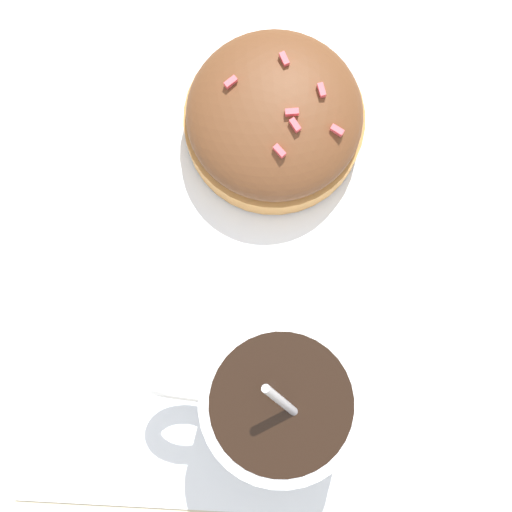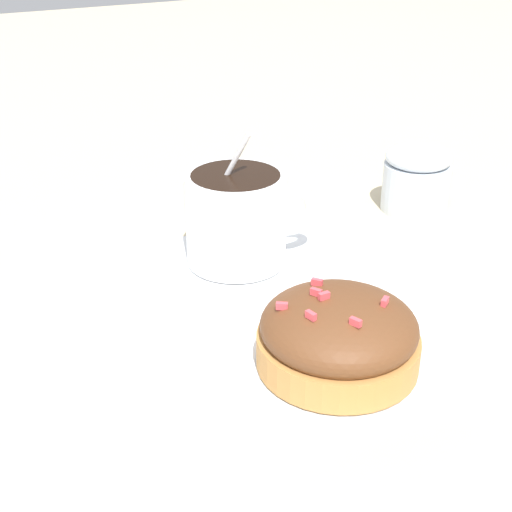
% 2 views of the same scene
% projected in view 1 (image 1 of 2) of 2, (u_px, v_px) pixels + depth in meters
% --- Properties ---
extents(ground_plane, '(3.00, 3.00, 0.00)m').
position_uv_depth(ground_plane, '(285.00, 261.00, 0.48)').
color(ground_plane, '#C6B793').
extents(paper_napkin, '(0.31, 0.31, 0.00)m').
position_uv_depth(paper_napkin, '(285.00, 261.00, 0.48)').
color(paper_napkin, white).
rests_on(paper_napkin, ground_plane).
extents(coffee_cup, '(0.08, 0.11, 0.11)m').
position_uv_depth(coffee_cup, '(277.00, 402.00, 0.43)').
color(coffee_cup, white).
rests_on(coffee_cup, paper_napkin).
extents(frosted_pastry, '(0.10, 0.10, 0.05)m').
position_uv_depth(frosted_pastry, '(274.00, 118.00, 0.47)').
color(frosted_pastry, '#C18442').
rests_on(frosted_pastry, paper_napkin).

